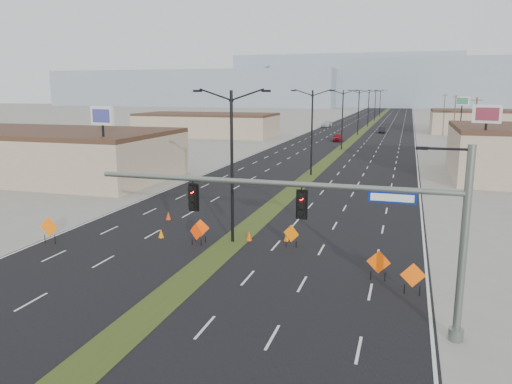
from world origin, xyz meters
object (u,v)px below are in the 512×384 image
(car_mid, at_px, (382,130))
(construction_sign_4, at_px, (379,263))
(construction_sign_0, at_px, (49,228))
(signal_mast, at_px, (345,218))
(streetlight_3, at_px, (358,111))
(streetlight_5, at_px, (375,104))
(construction_sign_3, at_px, (291,234))
(cone_2, at_px, (286,237))
(pole_sign_east_far, at_px, (462,104))
(streetlight_2, at_px, (342,118))
(cone_1, at_px, (249,236))
(cone_0, at_px, (161,233))
(streetlight_6, at_px, (380,102))
(car_far, at_px, (327,124))
(pole_sign_east_near, at_px, (486,121))
(streetlight_1, at_px, (312,130))
(construction_sign_2, at_px, (196,233))
(car_left, at_px, (338,137))
(streetlight_4, at_px, (368,107))
(cone_3, at_px, (168,216))
(construction_sign_5, at_px, (413,276))
(streetlight_0, at_px, (232,162))
(construction_sign_1, at_px, (200,229))
(pole_sign_west, at_px, (103,123))

(car_mid, xyz_separation_m, construction_sign_4, (4.87, -96.80, 0.30))
(construction_sign_0, distance_m, construction_sign_4, 21.26)
(signal_mast, height_order, streetlight_3, streetlight_3)
(streetlight_5, xyz_separation_m, car_mid, (4.89, -47.51, -4.73))
(construction_sign_0, height_order, construction_sign_3, construction_sign_0)
(cone_2, height_order, pole_sign_east_far, pole_sign_east_far)
(streetlight_2, distance_m, streetlight_3, 28.00)
(construction_sign_0, distance_m, cone_1, 13.26)
(construction_sign_0, relative_size, cone_0, 2.87)
(streetlight_6, height_order, cone_1, streetlight_6)
(construction_sign_3, bearing_deg, car_far, 118.49)
(car_far, bearing_deg, pole_sign_east_near, -63.78)
(streetlight_6, bearing_deg, streetlight_1, -90.00)
(streetlight_2, bearing_deg, car_far, 101.69)
(streetlight_3, distance_m, construction_sign_2, 85.56)
(car_left, xyz_separation_m, cone_0, (-2.53, -70.17, -0.46))
(streetlight_4, height_order, streetlight_5, same)
(car_left, bearing_deg, construction_sign_4, -86.62)
(cone_3, bearing_deg, pole_sign_east_far, 70.72)
(construction_sign_0, bearing_deg, pole_sign_east_near, 45.88)
(streetlight_6, xyz_separation_m, cone_2, (3.41, -166.79, -5.14))
(signal_mast, bearing_deg, car_far, 99.30)
(construction_sign_2, height_order, construction_sign_5, construction_sign_5)
(signal_mast, xyz_separation_m, pole_sign_east_near, (9.88, 35.54, 2.13))
(streetlight_2, height_order, construction_sign_2, streetlight_2)
(streetlight_6, height_order, construction_sign_2, streetlight_6)
(streetlight_4, bearing_deg, streetlight_5, 90.00)
(streetlight_0, xyz_separation_m, cone_2, (3.41, 1.21, -5.14))
(car_far, relative_size, construction_sign_5, 3.15)
(cone_0, xyz_separation_m, cone_3, (-1.75, 4.57, 0.01))
(streetlight_0, xyz_separation_m, streetlight_1, (0.00, 28.00, 0.00))
(streetlight_0, relative_size, streetlight_4, 1.00)
(streetlight_1, distance_m, construction_sign_1, 29.15)
(streetlight_2, height_order, construction_sign_0, streetlight_2)
(streetlight_3, xyz_separation_m, construction_sign_5, (11.50, -89.76, -4.44))
(car_far, bearing_deg, pole_sign_east_far, -29.43)
(streetlight_1, xyz_separation_m, pole_sign_west, (-17.99, -15.42, 1.42))
(pole_sign_east_far, bearing_deg, streetlight_6, 119.28)
(streetlight_2, bearing_deg, streetlight_5, 90.00)
(streetlight_4, relative_size, construction_sign_0, 5.51)
(streetlight_2, relative_size, construction_sign_0, 5.51)
(streetlight_4, relative_size, construction_sign_4, 5.97)
(streetlight_3, height_order, car_left, streetlight_3)
(construction_sign_4, bearing_deg, streetlight_0, 157.98)
(cone_0, xyz_separation_m, pole_sign_west, (-12.95, 13.12, 6.52))
(streetlight_6, height_order, pole_sign_east_far, streetlight_6)
(car_mid, bearing_deg, pole_sign_east_near, -80.76)
(construction_sign_5, distance_m, pole_sign_east_far, 91.26)
(streetlight_0, height_order, construction_sign_5, streetlight_0)
(car_mid, distance_m, construction_sign_0, 97.73)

